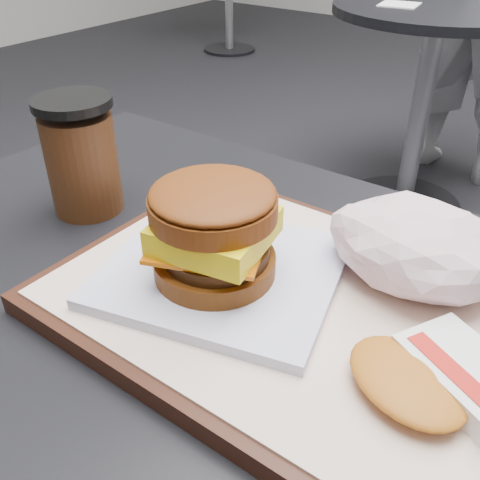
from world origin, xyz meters
name	(u,v)px	position (x,y,z in m)	size (l,w,h in m)	color
customer_table	(205,446)	(0.00, 0.00, 0.58)	(0.80, 0.60, 0.77)	#A5A5AA
serving_tray	(288,302)	(0.06, 0.04, 0.78)	(0.38, 0.28, 0.02)	black
breakfast_sandwich	(217,241)	(0.01, 0.02, 0.83)	(0.23, 0.21, 0.09)	white
hash_brown	(440,378)	(0.19, 0.01, 0.80)	(0.13, 0.12, 0.02)	white
crumpled_wrapper	(418,247)	(0.14, 0.12, 0.82)	(0.15, 0.12, 0.06)	white
coffee_cup	(82,159)	(-0.21, 0.06, 0.83)	(0.08, 0.08, 0.12)	#3F200F
neighbor_table	(429,66)	(-0.35, 1.65, 0.55)	(0.70, 0.70, 0.75)	black
napkin	(399,4)	(-0.45, 1.56, 0.75)	(0.12, 0.12, 0.00)	white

